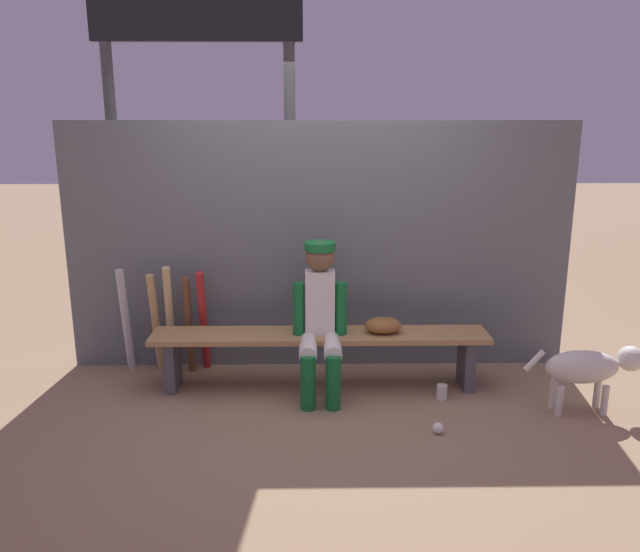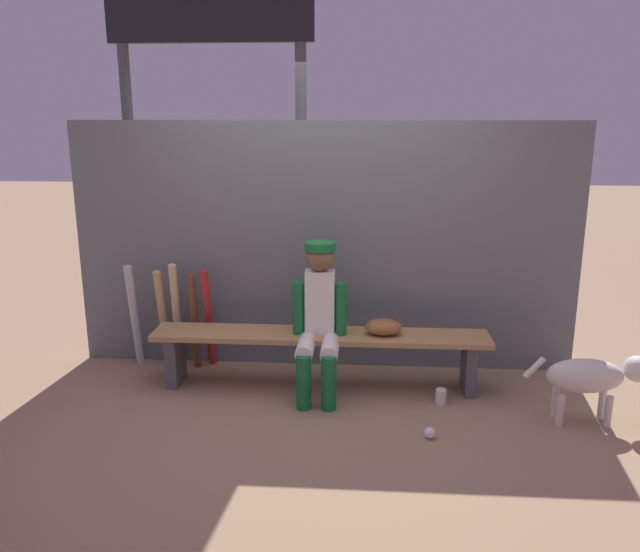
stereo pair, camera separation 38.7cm
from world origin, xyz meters
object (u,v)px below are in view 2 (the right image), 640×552
baseball_glove (383,327)px  scoreboard (217,45)px  bat_wood_natural (176,315)px  bat_wood_dark (195,322)px  baseball (430,433)px  cup_on_ground (441,396)px  dog (593,377)px  bat_wood_tan (163,318)px  dugout_bench (320,345)px  bat_aluminum_silver (134,316)px  bat_aluminum_red (209,318)px  cup_on_bench (332,323)px  player_seated (319,315)px

baseball_glove → scoreboard: bearing=141.9°
bat_wood_natural → scoreboard: size_ratio=0.24×
bat_wood_dark → baseball: bearing=-30.1°
cup_on_ground → dog: 1.05m
bat_wood_natural → bat_wood_tan: bearing=176.2°
dugout_bench → cup_on_ground: size_ratio=23.39×
bat_wood_natural → bat_aluminum_silver: (-0.35, -0.01, -0.01)m
bat_aluminum_silver → scoreboard: bearing=54.0°
bat_aluminum_red → cup_on_bench: size_ratio=8.02×
dugout_bench → bat_wood_dark: 1.10m
bat_wood_tan → cup_on_bench: size_ratio=7.67×
bat_wood_dark → scoreboard: scoreboard is taller
baseball → dugout_bench: bearing=135.7°
bat_wood_dark → cup_on_bench: (1.15, -0.23, 0.09)m
baseball_glove → bat_wood_natural: (-1.70, 0.33, -0.05)m
dog → scoreboard: bearing=151.0°
dugout_bench → scoreboard: scoreboard is taller
bat_wood_natural → bat_wood_tan: size_ratio=1.08×
bat_wood_dark → scoreboard: (0.09, 0.83, 2.24)m
dugout_bench → dog: size_ratio=3.05×
cup_on_ground → scoreboard: 3.48m
cup_on_bench → dog: bearing=-16.1°
bat_wood_dark → dog: size_ratio=0.96×
bat_wood_natural → dog: (3.11, -0.78, -0.12)m
baseball_glove → scoreboard: (-1.45, 1.14, 2.14)m
dugout_bench → cup_on_ground: 0.98m
player_seated → bat_wood_natural: 1.30m
dugout_bench → bat_wood_natural: (-1.21, 0.33, 0.10)m
dog → baseball_glove: bearing=162.3°
baseball_glove → bat_aluminum_silver: size_ratio=0.31×
bat_aluminum_red → bat_wood_dark: bearing=-177.1°
bat_wood_tan → baseball: 2.41m
bat_aluminum_red → scoreboard: 2.36m
bat_wood_natural → cup_on_ground: bearing=-14.8°
baseball → scoreboard: size_ratio=0.02×
scoreboard → baseball_glove: bearing=-38.1°
player_seated → bat_aluminum_silver: size_ratio=1.29×
bat_aluminum_silver → baseball: size_ratio=12.07×
baseball → dog: dog is taller
bat_aluminum_red → dog: 2.94m
bat_wood_tan → bat_aluminum_silver: 0.24m
cup_on_ground → dog: dog is taller
player_seated → bat_wood_natural: size_ratio=1.27×
cup_on_bench → scoreboard: scoreboard is taller
bat_wood_natural → baseball: size_ratio=12.26×
bat_aluminum_red → dog: (2.83, -0.76, -0.10)m
bat_aluminum_silver → cup_on_bench: 1.67m
player_seated → baseball: bearing=-39.8°
bat_wood_dark → scoreboard: bearing=84.0°
scoreboard → bat_wood_dark: bearing=-96.0°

